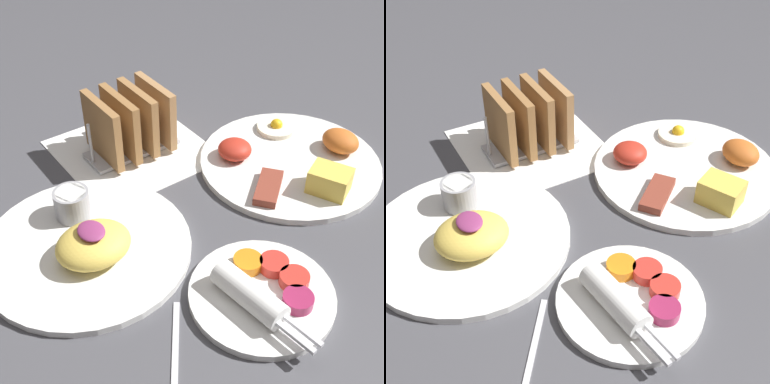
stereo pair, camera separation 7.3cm
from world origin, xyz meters
TOP-DOWN VIEW (x-y plane):
  - ground_plane at (0.00, 0.00)m, footprint 3.00×3.00m
  - napkin_flat at (-0.14, 0.03)m, footprint 0.22×0.22m
  - plate_breakfast at (0.04, 0.21)m, footprint 0.28×0.28m
  - plate_condiments at (0.21, -0.00)m, footprint 0.19×0.17m
  - plate_foreground at (0.02, -0.13)m, footprint 0.27×0.27m
  - toast_rack at (-0.14, 0.03)m, footprint 0.10×0.15m
  - teaspoon at (0.22, -0.14)m, footprint 0.11×0.08m

SIDE VIEW (x-z plane):
  - ground_plane at x=0.00m, z-range 0.00..0.00m
  - napkin_flat at x=-0.14m, z-range 0.00..0.00m
  - teaspoon at x=0.22m, z-range 0.00..0.01m
  - plate_breakfast at x=0.04m, z-range -0.01..0.03m
  - plate_condiments at x=0.21m, z-range -0.01..0.03m
  - plate_foreground at x=0.02m, z-range -0.01..0.04m
  - toast_rack at x=-0.14m, z-range 0.00..0.10m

